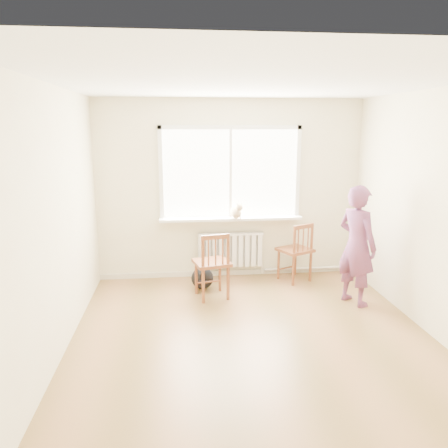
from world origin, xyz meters
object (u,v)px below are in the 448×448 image
object	(u,v)px
person	(357,246)
backpack	(202,278)
chair_left	(213,265)
cat	(236,212)
chair_right	(297,252)

from	to	relation	value
person	backpack	bearing A→B (deg)	42.66
chair_left	cat	distance (m)	1.03
chair_left	person	xyz separation A→B (m)	(1.84, -0.36, 0.32)
chair_right	cat	bearing A→B (deg)	-38.97
cat	person	bearing A→B (deg)	-54.49
backpack	cat	bearing A→B (deg)	34.35
chair_right	person	distance (m)	1.09
cat	backpack	xyz separation A→B (m)	(-0.54, -0.37, -0.89)
chair_left	cat	bearing A→B (deg)	-132.41
chair_left	cat	xyz separation A→B (m)	(0.42, 0.73, 0.59)
chair_left	chair_right	size ratio (longest dim) A/B	1.02
chair_left	cat	size ratio (longest dim) A/B	2.48
person	backpack	world-z (taller)	person
chair_left	person	distance (m)	1.90
cat	chair_right	bearing A→B (deg)	-29.57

